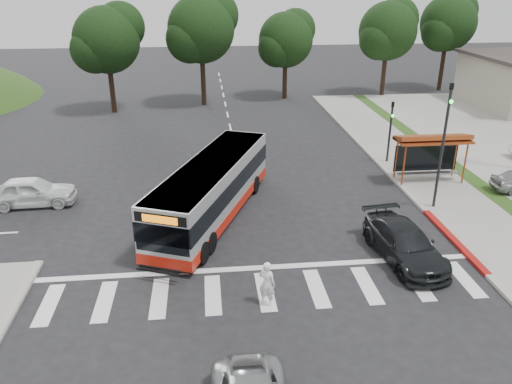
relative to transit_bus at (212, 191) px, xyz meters
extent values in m
plane|color=black|center=(1.80, -1.69, -1.43)|extent=(140.00, 140.00, 0.00)
cube|color=gray|center=(12.80, 6.31, -1.37)|extent=(4.00, 40.00, 0.12)
cube|color=#9E9991|center=(10.80, 6.31, -1.36)|extent=(0.30, 40.00, 0.15)
cube|color=maroon|center=(10.80, -3.69, -1.36)|extent=(0.32, 6.00, 0.15)
cube|color=silver|center=(1.80, -6.69, -1.43)|extent=(18.00, 2.60, 0.01)
cylinder|color=#993E19|center=(10.80, 2.71, -0.16)|extent=(0.10, 0.10, 2.30)
cylinder|color=#993E19|center=(14.40, 2.71, -0.16)|extent=(0.10, 0.10, 2.30)
cylinder|color=#993E19|center=(10.80, 3.91, -0.16)|extent=(0.10, 0.10, 2.30)
cylinder|color=#993E19|center=(14.40, 3.91, -0.16)|extent=(0.10, 0.10, 2.30)
cube|color=#993E19|center=(12.60, 3.31, 1.14)|extent=(4.20, 1.60, 0.12)
cube|color=#993E19|center=(12.60, 3.36, 1.29)|extent=(4.20, 1.32, 0.51)
cube|color=black|center=(12.60, 3.91, -0.11)|extent=(3.80, 0.06, 1.60)
cube|color=gray|center=(12.60, 3.31, -0.86)|extent=(3.60, 0.40, 0.08)
cylinder|color=black|center=(11.40, -0.19, 1.82)|extent=(0.14, 0.14, 6.50)
imported|color=black|center=(11.40, -0.19, 4.57)|extent=(0.16, 0.20, 1.00)
sphere|color=#19E533|center=(11.40, -0.37, 4.22)|extent=(0.18, 0.18, 0.18)
cylinder|color=black|center=(11.40, 6.81, 0.57)|extent=(0.14, 0.14, 4.00)
imported|color=black|center=(11.40, 6.81, 2.07)|extent=(0.16, 0.20, 1.00)
sphere|color=#19E533|center=(11.40, 6.63, 1.72)|extent=(0.18, 0.18, 0.18)
cylinder|color=black|center=(17.80, 26.31, 0.87)|extent=(0.44, 0.44, 4.40)
sphere|color=black|center=(17.80, 26.31, 4.87)|extent=(5.60, 5.60, 5.60)
sphere|color=black|center=(18.92, 27.15, 5.87)|extent=(4.20, 4.20, 4.20)
sphere|color=black|center=(16.82, 25.61, 4.17)|extent=(3.92, 3.92, 3.92)
cylinder|color=black|center=(24.80, 28.31, 0.99)|extent=(0.44, 0.44, 4.84)
sphere|color=black|center=(24.80, 28.31, 5.39)|extent=(5.60, 5.60, 5.60)
sphere|color=black|center=(25.92, 29.15, 6.49)|extent=(4.20, 4.20, 4.20)
sphere|color=black|center=(23.82, 27.61, 4.62)|extent=(3.92, 3.92, 3.92)
cylinder|color=black|center=(-0.20, 24.31, 0.99)|extent=(0.44, 0.44, 4.84)
sphere|color=black|center=(-0.20, 24.31, 5.39)|extent=(6.00, 6.00, 6.00)
sphere|color=black|center=(1.00, 25.21, 6.49)|extent=(4.50, 4.50, 4.50)
sphere|color=black|center=(-1.25, 23.56, 4.62)|extent=(4.20, 4.20, 4.20)
cylinder|color=black|center=(7.80, 26.31, 0.55)|extent=(0.44, 0.44, 3.96)
sphere|color=black|center=(7.80, 26.31, 4.15)|extent=(5.20, 5.20, 5.20)
sphere|color=black|center=(8.84, 27.09, 5.05)|extent=(3.90, 3.90, 3.90)
sphere|color=black|center=(6.89, 25.66, 3.52)|extent=(3.64, 3.64, 3.64)
cylinder|color=black|center=(-8.20, 22.31, 0.77)|extent=(0.44, 0.44, 4.40)
sphere|color=black|center=(-8.20, 22.31, 4.77)|extent=(5.60, 5.60, 5.60)
sphere|color=black|center=(-7.08, 23.15, 5.77)|extent=(4.20, 4.20, 4.20)
sphere|color=black|center=(-9.18, 21.61, 4.07)|extent=(3.92, 3.92, 3.92)
imported|color=white|center=(1.76, -7.48, -0.55)|extent=(0.77, 0.71, 1.77)
imported|color=black|center=(7.93, -4.90, -0.70)|extent=(2.65, 5.30, 1.48)
imported|color=silver|center=(-9.39, 2.47, -0.67)|extent=(4.55, 1.98, 1.53)
camera|label=1|loc=(-0.24, -22.56, 9.59)|focal=35.00mm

